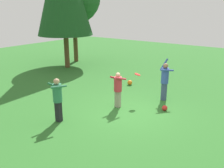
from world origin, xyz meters
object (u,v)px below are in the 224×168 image
(frisbee, at_px, (137,74))
(ball_orange, at_px, (130,83))
(ball_red, at_px, (165,108))
(person_thrower, at_px, (165,78))
(person_bystander, at_px, (58,96))
(person_catcher, at_px, (118,87))

(frisbee, height_order, ball_orange, frisbee)
(frisbee, distance_m, ball_red, 1.92)
(person_thrower, height_order, person_bystander, person_thrower)
(person_thrower, distance_m, ball_orange, 2.88)
(frisbee, xyz_separation_m, ball_red, (-0.22, -1.49, -1.18))
(person_bystander, distance_m, frisbee, 3.78)
(person_thrower, distance_m, person_bystander, 4.99)
(person_thrower, relative_size, frisbee, 5.38)
(person_thrower, xyz_separation_m, frisbee, (-0.92, 0.92, 0.24))
(person_thrower, relative_size, person_bystander, 1.15)
(person_bystander, distance_m, ball_red, 4.45)
(frisbee, xyz_separation_m, ball_orange, (1.97, 1.60, -1.16))
(ball_red, bearing_deg, person_bystander, 138.92)
(person_thrower, bearing_deg, person_catcher, 12.09)
(person_bystander, xyz_separation_m, frisbee, (3.51, -1.38, 0.29))
(person_thrower, height_order, ball_orange, person_thrower)
(ball_orange, bearing_deg, person_catcher, -157.35)
(person_catcher, bearing_deg, frisbee, 0.00)
(person_catcher, bearing_deg, person_thrower, -14.41)
(ball_red, bearing_deg, ball_orange, 54.71)
(person_bystander, bearing_deg, ball_red, -19.67)
(person_thrower, bearing_deg, person_bystander, 17.58)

